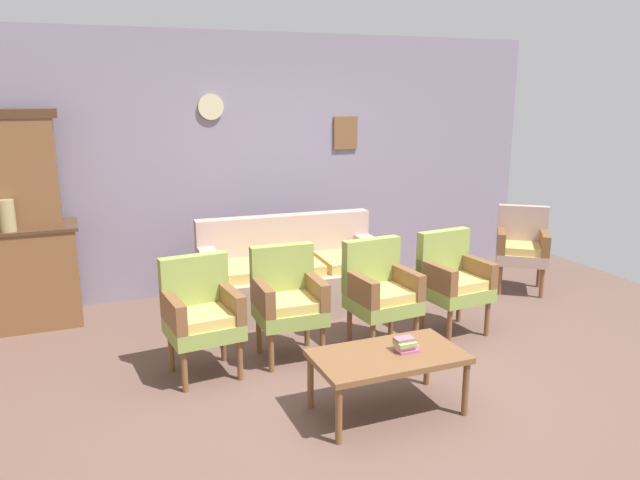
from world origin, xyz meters
TOP-DOWN VIEW (x-y plane):
  - ground_plane at (0.00, 0.00)m, footprint 7.68×7.68m
  - wall_back_with_decor at (0.00, 2.63)m, footprint 6.40×0.09m
  - side_cabinet at (-2.53, 2.25)m, footprint 1.16×0.55m
  - cabinet_upper_hutch at (-2.53, 2.33)m, footprint 0.99×0.38m
  - vase_on_cabinet at (-2.51, 2.08)m, footprint 0.13×0.13m
  - floral_couch at (-0.05, 1.72)m, footprint 1.82×0.89m
  - armchair_by_doorway at (-1.15, 0.65)m, footprint 0.56×0.54m
  - armchair_row_middle at (-0.45, 0.70)m, footprint 0.54×0.51m
  - armchair_near_couch_end at (0.34, 0.62)m, footprint 0.56×0.53m
  - armchair_near_cabinet at (1.09, 0.66)m, footprint 0.56×0.54m
  - wingback_chair_by_fireplace at (2.45, 1.39)m, footprint 0.71×0.70m
  - coffee_table at (-0.12, -0.40)m, footprint 1.00×0.56m
  - book_stack_on_table at (0.01, -0.40)m, footprint 0.15×0.11m

SIDE VIEW (x-z plane):
  - ground_plane at x=0.00m, z-range 0.00..0.00m
  - floral_couch at x=-0.05m, z-range -0.12..0.78m
  - coffee_table at x=-0.12m, z-range 0.17..0.59m
  - book_stack_on_table at x=0.01m, z-range 0.42..0.51m
  - side_cabinet at x=-2.53m, z-range 0.00..0.93m
  - armchair_by_doorway at x=-1.15m, z-range 0.05..0.95m
  - armchair_row_middle at x=-0.45m, z-range 0.05..0.95m
  - armchair_near_couch_end at x=0.34m, z-range 0.05..0.95m
  - armchair_near_cabinet at x=1.09m, z-range 0.05..0.95m
  - wingback_chair_by_fireplace at x=2.45m, z-range 0.05..0.95m
  - vase_on_cabinet at x=-2.51m, z-range 0.93..1.21m
  - wall_back_with_decor at x=0.00m, z-range 0.00..2.70m
  - cabinet_upper_hutch at x=-2.53m, z-range 0.94..1.97m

